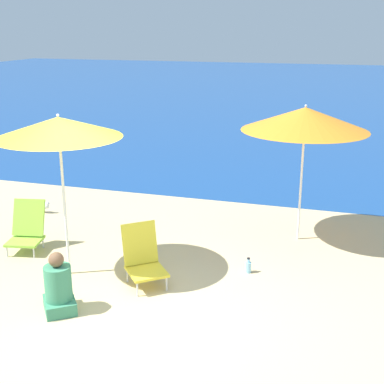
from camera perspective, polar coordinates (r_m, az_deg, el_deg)
name	(u,v)px	position (r m, az deg, el deg)	size (l,w,h in m)	color
ground_plane	(125,312)	(6.70, -7.11, -12.60)	(60.00, 60.00, 0.00)	#D1BA89
sea_water	(310,89)	(30.05, 12.48, 10.64)	(60.00, 40.00, 0.01)	#19478C
beach_umbrella_yellow	(59,127)	(7.14, -14.04, 6.70)	(1.65, 1.65, 2.25)	white
beach_umbrella_orange	(305,119)	(8.37, 11.97, 7.63)	(1.95, 1.95, 2.19)	white
beach_chair_lime	(27,228)	(8.62, -17.19, -3.71)	(0.59, 0.66, 0.76)	silver
beach_chair_yellow	(143,257)	(7.22, -5.25, -6.92)	(0.75, 0.76, 0.80)	silver
person_seated_near	(59,288)	(6.72, -14.05, -9.93)	(0.54, 0.56, 0.77)	#3F8C66
water_bottle	(248,267)	(7.61, 6.02, -7.94)	(0.09, 0.09, 0.22)	#8CCCEA
seagull	(43,206)	(10.25, -15.57, -1.42)	(0.27, 0.11, 0.23)	gold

